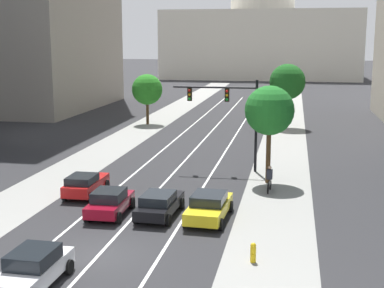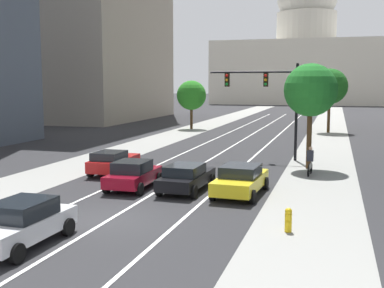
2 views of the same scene
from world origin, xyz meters
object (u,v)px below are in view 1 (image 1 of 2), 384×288
Objects in this scene: car_yellow at (209,206)px; traffic_signal_mast at (231,107)px; car_white at (33,268)px; cyclist at (269,179)px; car_crimson at (110,202)px; street_tree_far_right at (269,111)px; car_red at (85,184)px; street_tree_mid_left at (147,90)px; street_tree_near_right at (287,82)px; fire_hydrant at (253,252)px; car_black at (159,204)px; capitol_building at (262,28)px.

traffic_signal_mast is (-0.20, 11.56, 4.02)m from car_yellow.
cyclist is (8.57, 15.65, 0.06)m from car_white.
street_tree_far_right is at bearing -44.96° from car_crimson.
car_red is at bearing 37.90° from car_crimson.
street_tree_mid_left reaches higher than car_red.
street_tree_near_right is at bearing -3.57° from car_yellow.
cyclist is (0.17, 11.58, 0.39)m from fire_hydrant.
street_tree_near_right is 15.83m from street_tree_mid_left.
cyclist is (8.56, 6.39, 0.09)m from car_crimson.
street_tree_mid_left is (-12.00, 20.80, -0.76)m from traffic_signal_mast.
car_white is at bearing 152.29° from car_yellow.
street_tree_far_right is at bearing -65.49° from car_red.
car_crimson is at bearing 148.29° from fire_hydrant.
fire_hydrant is 11.59m from cyclist.
street_tree_near_right is (3.60, 32.71, 4.33)m from car_yellow.
car_crimson is at bearing -133.75° from street_tree_far_right.
cyclist is 0.24× the size of street_tree_near_right.
cyclist reaches higher than fire_hydrant.
car_black is at bearing -123.37° from street_tree_far_right.
car_crimson reaches higher than fire_hydrant.
car_crimson is 2.40× the size of cyclist.
car_yellow is at bearing 117.42° from fire_hydrant.
capitol_building is 10.52× the size of car_black.
car_yellow reaches higher than fire_hydrant.
cyclist is at bearing -91.32° from street_tree_near_right.
fire_hydrant is at bearing -132.19° from car_black.
street_tree_far_right reaches higher than car_yellow.
street_tree_near_right is (9.18, 32.95, 4.34)m from car_crimson.
car_crimson is 9.88m from fire_hydrant.
street_tree_near_right is (3.80, 21.16, 0.32)m from traffic_signal_mast.
car_yellow is 33.19m from street_tree_near_right.
capitol_building is 27.76× the size of cyclist.
traffic_signal_mast reaches higher than car_black.
cyclist is at bearing -59.50° from traffic_signal_mast.
street_tree_far_right is (5.56, 8.45, 4.25)m from car_black.
car_black is 6.41m from car_red.
car_crimson is at bearing 95.21° from car_yellow.
car_yellow is at bearing -111.75° from car_red.
traffic_signal_mast is at bearing -100.17° from street_tree_near_right.
traffic_signal_mast reaches higher than car_crimson.
capitol_building is 120.27m from fire_hydrant.
car_white is 0.60× the size of street_tree_near_right.
traffic_signal_mast is (3.99, -102.48, -7.63)m from capitol_building.
cyclist is (3.19, -5.41, -3.93)m from traffic_signal_mast.
cyclist is at bearing -54.48° from car_crimson.
street_tree_far_right reaches higher than car_black.
car_yellow is (5.58, 9.51, -0.03)m from car_white.
car_red is 4.62× the size of fire_hydrant.
car_yellow is 0.82× the size of street_tree_mid_left.
street_tree_near_right reaches higher than traffic_signal_mast.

